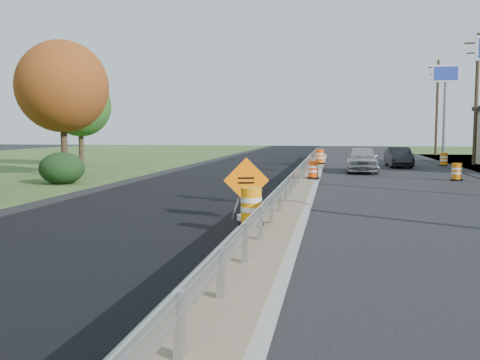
% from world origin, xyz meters
% --- Properties ---
extents(ground, '(140.00, 140.00, 0.00)m').
position_xyz_m(ground, '(0.00, 0.00, 0.00)').
color(ground, black).
rests_on(ground, ground).
extents(milled_overlay, '(7.20, 120.00, 0.01)m').
position_xyz_m(milled_overlay, '(-4.40, 10.00, 0.01)').
color(milled_overlay, black).
rests_on(milled_overlay, ground).
extents(median, '(1.60, 55.00, 0.23)m').
position_xyz_m(median, '(0.00, 8.00, 0.11)').
color(median, gray).
rests_on(median, ground).
extents(guardrail, '(0.10, 46.15, 0.72)m').
position_xyz_m(guardrail, '(0.00, 9.00, 0.73)').
color(guardrail, silver).
rests_on(guardrail, median).
extents(pylon_sign_north, '(2.20, 0.30, 7.90)m').
position_xyz_m(pylon_sign_north, '(10.50, 30.00, 6.48)').
color(pylon_sign_north, slate).
rests_on(pylon_sign_north, ground).
extents(utility_pole_nmid, '(1.90, 0.26, 9.40)m').
position_xyz_m(utility_pole_nmid, '(11.50, 24.00, 4.93)').
color(utility_pole_nmid, '#473523').
rests_on(utility_pole_nmid, ground).
extents(utility_pole_north, '(1.90, 0.26, 9.40)m').
position_xyz_m(utility_pole_north, '(11.50, 39.00, 4.93)').
color(utility_pole_north, '#473523').
rests_on(utility_pole_north, ground).
extents(hedge_north, '(2.09, 2.09, 1.52)m').
position_xyz_m(hedge_north, '(-11.00, 6.00, 0.76)').
color(hedge_north, black).
rests_on(hedge_north, ground).
extents(tree_near_red, '(4.95, 4.95, 7.35)m').
position_xyz_m(tree_near_red, '(-13.00, 10.00, 4.86)').
color(tree_near_red, '#473523').
rests_on(tree_near_red, ground).
extents(tree_near_back, '(4.29, 4.29, 6.37)m').
position_xyz_m(tree_near_back, '(-16.00, 18.00, 4.21)').
color(tree_near_back, '#473523').
rests_on(tree_near_back, ground).
extents(caution_sign, '(1.25, 0.54, 1.77)m').
position_xyz_m(caution_sign, '(-0.90, -2.36, 0.45)').
color(caution_sign, white).
rests_on(caution_sign, ground).
extents(barrel_median_near, '(0.63, 0.63, 0.92)m').
position_xyz_m(barrel_median_near, '(-0.44, -4.40, 0.67)').
color(barrel_median_near, black).
rests_on(barrel_median_near, median).
extents(barrel_median_mid, '(0.58, 0.58, 0.84)m').
position_xyz_m(barrel_median_mid, '(0.55, 8.43, 0.64)').
color(barrel_median_mid, black).
rests_on(barrel_median_mid, median).
extents(barrel_median_far, '(0.68, 0.68, 1.00)m').
position_xyz_m(barrel_median_far, '(0.55, 19.77, 0.71)').
color(barrel_median_far, black).
rests_on(barrel_median_far, median).
extents(barrel_shoulder_near, '(0.60, 0.60, 0.88)m').
position_xyz_m(barrel_shoulder_near, '(7.58, 11.15, 0.42)').
color(barrel_shoulder_near, black).
rests_on(barrel_shoulder_near, ground).
extents(barrel_shoulder_mid, '(0.63, 0.63, 0.93)m').
position_xyz_m(barrel_shoulder_mid, '(9.20, 22.83, 0.44)').
color(barrel_shoulder_mid, black).
rests_on(barrel_shoulder_mid, ground).
extents(car_silver, '(1.96, 4.65, 1.57)m').
position_xyz_m(car_silver, '(3.17, 15.94, 0.78)').
color(car_silver, '#A8A7AC').
rests_on(car_silver, ground).
extents(car_dark_mid, '(1.62, 4.21, 1.37)m').
position_xyz_m(car_dark_mid, '(5.87, 20.91, 0.68)').
color(car_dark_mid, black).
rests_on(car_dark_mid, ground).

